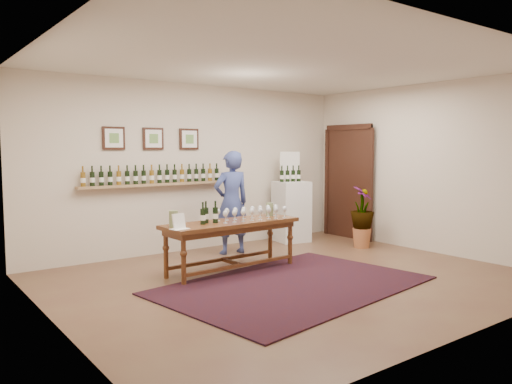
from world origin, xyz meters
TOP-DOWN VIEW (x-y plane):
  - ground at (0.00, 0.00)m, footprint 6.00×6.00m
  - room_shell at (2.11, 1.86)m, footprint 6.00×6.00m
  - rug at (-0.21, -0.27)m, footprint 3.57×2.64m
  - tasting_table at (-0.41, 0.82)m, footprint 2.02×0.71m
  - table_glasses at (-0.07, 0.80)m, footprint 1.33×0.40m
  - table_bottles at (-0.77, 0.86)m, footprint 0.27×0.17m
  - pitcher_left at (-1.31, 0.82)m, footprint 0.15×0.15m
  - pitcher_right at (0.36, 0.95)m, footprint 0.14×0.14m
  - menu_card at (-1.32, 0.66)m, footprint 0.24×0.19m
  - display_pedestal at (1.76, 2.06)m, footprint 0.65×0.65m
  - pedestal_bottles at (1.70, 2.03)m, footprint 0.31×0.13m
  - info_sign at (1.83, 2.19)m, footprint 0.41×0.09m
  - potted_plant at (2.34, 0.85)m, footprint 0.68×0.68m
  - person at (0.25, 1.81)m, footprint 0.66×0.48m

SIDE VIEW (x-z plane):
  - ground at x=0.00m, z-range 0.00..0.00m
  - rug at x=-0.21m, z-range 0.00..0.02m
  - potted_plant at x=2.34m, z-range 0.08..1.00m
  - display_pedestal at x=1.76m, z-range 0.00..1.11m
  - tasting_table at x=-0.41m, z-range 0.25..0.96m
  - table_glasses at x=-0.07m, z-range 0.71..0.89m
  - pitcher_right at x=0.36m, z-range 0.71..0.91m
  - menu_card at x=-1.32m, z-range 0.71..0.91m
  - pitcher_left at x=-1.31m, z-range 0.71..0.93m
  - person at x=0.25m, z-range 0.00..1.69m
  - table_bottles at x=-0.77m, z-range 0.71..0.98m
  - room_shell at x=2.11m, z-range -1.88..4.12m
  - pedestal_bottles at x=1.70m, z-range 1.11..1.42m
  - info_sign at x=1.83m, z-range 1.11..1.69m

